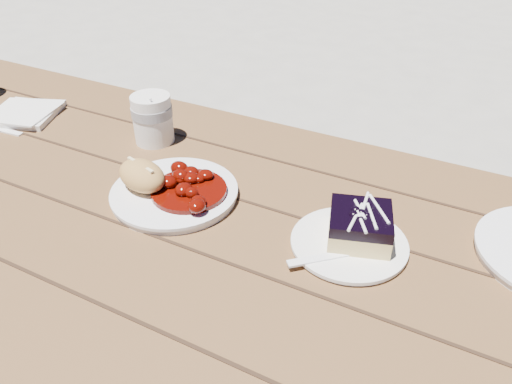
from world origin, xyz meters
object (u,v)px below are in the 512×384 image
at_px(dessert_plate, 349,244).
at_px(blueberry_cake, 360,225).
at_px(bread_roll, 142,176).
at_px(picnic_table, 150,262).
at_px(coffee_cup, 153,119).
at_px(main_plate, 175,194).

xyz_separation_m(dessert_plate, blueberry_cake, (0.01, 0.02, 0.03)).
relative_size(bread_roll, blueberry_cake, 0.86).
height_order(picnic_table, coffee_cup, coffee_cup).
xyz_separation_m(bread_roll, dessert_plate, (0.39, 0.04, -0.04)).
relative_size(main_plate, bread_roll, 2.20).
relative_size(bread_roll, dessert_plate, 0.57).
distance_m(picnic_table, dessert_plate, 0.43).
bearing_deg(main_plate, blueberry_cake, 4.98).
height_order(bread_roll, dessert_plate, bread_roll).
bearing_deg(blueberry_cake, picnic_table, 170.99).
bearing_deg(main_plate, picnic_table, -151.46).
relative_size(picnic_table, blueberry_cake, 16.28).
distance_m(bread_roll, dessert_plate, 0.39).
distance_m(bread_roll, blueberry_cake, 0.40).
bearing_deg(blueberry_cake, bread_roll, 169.46).
distance_m(main_plate, blueberry_cake, 0.35).
distance_m(picnic_table, blueberry_cake, 0.45).
bearing_deg(main_plate, bread_roll, -160.02).
relative_size(blueberry_cake, coffee_cup, 1.15).
bearing_deg(coffee_cup, bread_roll, -58.25).
bearing_deg(blueberry_cake, dessert_plate, -141.37).
height_order(bread_roll, coffee_cup, coffee_cup).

